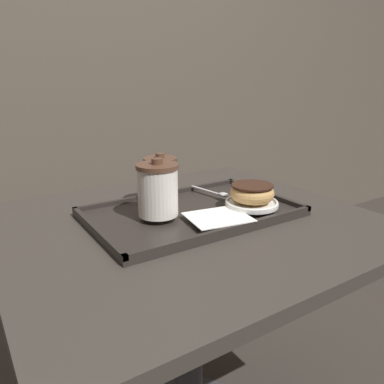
{
  "coord_description": "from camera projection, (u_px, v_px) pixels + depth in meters",
  "views": [
    {
      "loc": [
        -0.47,
        -0.74,
        1.05
      ],
      "look_at": [
        0.02,
        0.02,
        0.78
      ],
      "focal_mm": 35.0,
      "sensor_mm": 36.0,
      "label": 1
    }
  ],
  "objects": [
    {
      "name": "serving_tray",
      "position": [
        192.0,
        213.0,
        0.96
      ],
      "size": [
        0.52,
        0.33,
        0.02
      ],
      "color": "#282321",
      "rests_on": "cafe_table"
    },
    {
      "name": "coffee_cup_rear",
      "position": [
        161.0,
        178.0,
        1.02
      ],
      "size": [
        0.09,
        0.09,
        0.13
      ],
      "color": "#E0B784",
      "rests_on": "serving_tray"
    },
    {
      "name": "donut_chocolate_glazed",
      "position": [
        252.0,
        192.0,
        0.96
      ],
      "size": [
        0.11,
        0.11,
        0.04
      ],
      "color": "tan",
      "rests_on": "plate_with_chocolate_donut"
    },
    {
      "name": "napkin_paper",
      "position": [
        218.0,
        217.0,
        0.89
      ],
      "size": [
        0.16,
        0.14,
        0.0
      ],
      "rotation": [
        0.0,
        0.0,
        -0.16
      ],
      "color": "white",
      "rests_on": "serving_tray"
    },
    {
      "name": "spoon",
      "position": [
        218.0,
        193.0,
        1.06
      ],
      "size": [
        0.04,
        0.15,
        0.01
      ],
      "rotation": [
        0.0,
        0.0,
        4.88
      ],
      "color": "silver",
      "rests_on": "serving_tray"
    },
    {
      "name": "cafe_table",
      "position": [
        188.0,
        280.0,
        0.99
      ],
      "size": [
        0.9,
        0.8,
        0.71
      ],
      "color": "#38332D",
      "rests_on": "ground_plane"
    },
    {
      "name": "coffee_cup_front",
      "position": [
        158.0,
        189.0,
        0.89
      ],
      "size": [
        0.1,
        0.1,
        0.14
      ],
      "color": "white",
      "rests_on": "serving_tray"
    },
    {
      "name": "wall_behind",
      "position": [
        57.0,
        45.0,
        1.68
      ],
      "size": [
        8.0,
        0.05,
        2.4
      ],
      "color": "brown",
      "rests_on": "ground_plane"
    },
    {
      "name": "plate_with_chocolate_donut",
      "position": [
        252.0,
        203.0,
        0.97
      ],
      "size": [
        0.14,
        0.14,
        0.01
      ],
      "color": "white",
      "rests_on": "serving_tray"
    }
  ]
}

